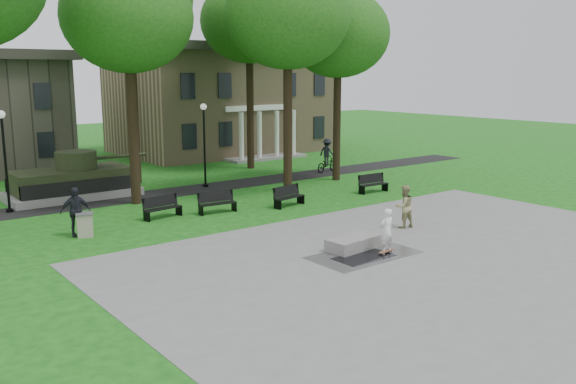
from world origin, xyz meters
The scene contains 25 objects.
ground centered at (0.00, 0.00, 0.00)m, with size 120.00×120.00×0.00m, color #144B11.
plaza centered at (0.00, -5.00, 0.01)m, with size 22.00×16.00×0.02m, color gray.
footpath centered at (0.00, 12.00, 0.01)m, with size 44.00×2.60×0.01m, color black.
building_right centered at (10.00, 26.00, 4.34)m, with size 17.00×12.00×8.60m.
tree_1 centered at (-4.50, 10.50, 8.95)m, with size 6.20×6.20×11.63m.
tree_2 centered at (3.50, 8.50, 9.32)m, with size 6.60×6.60×12.16m.
tree_3 centered at (8.00, 9.50, 8.60)m, with size 6.00×6.00×11.19m.
tree_4 centered at (-2.00, 16.00, 10.39)m, with size 7.20×7.20×13.50m.
tree_5 centered at (6.50, 16.50, 9.67)m, with size 6.40×6.40×12.44m.
lamp_left centered at (-10.00, 12.30, 2.79)m, with size 0.36×0.36×4.73m.
lamp_mid centered at (0.50, 12.30, 2.79)m, with size 0.36×0.36×4.73m.
lamp_right centered at (10.50, 12.30, 2.79)m, with size 0.36×0.36×4.73m.
tank_monument centered at (-6.46, 14.00, 0.86)m, with size 7.45×3.40×2.40m.
puddle centered at (-1.95, -2.95, 0.02)m, with size 2.20×1.20×0.00m, color black.
concrete_block centered at (-1.49, -1.98, 0.24)m, with size 2.20×1.00×0.45m, color gray.
skateboard centered at (-0.93, -3.05, 0.06)m, with size 0.78×0.20×0.07m, color brown.
skateboarder centered at (-0.86, -2.97, 0.82)m, with size 0.59×0.38×1.61m, color white.
friend_watching centered at (2.34, -0.94, 0.92)m, with size 0.88×0.69×1.81m, color #9B9664.
pedestrian_walker centered at (-8.95, 6.21, 0.99)m, with size 1.16×0.48×1.98m, color black.
cyclist centered at (9.54, 12.10, 0.90)m, with size 2.10×1.24×2.19m.
park_bench_0 centered at (-4.86, 6.91, 0.52)m, with size 1.84×0.75×1.00m.
park_bench_1 centered at (-2.40, 6.29, 0.52)m, with size 1.84×0.70×1.00m.
park_bench_2 centered at (1.14, 5.40, 0.52)m, with size 1.85×0.85×1.00m.
park_bench_3 centered at (6.90, 5.36, 0.52)m, with size 1.82×0.61×1.00m.
trash_bin centered at (-8.71, 5.89, 0.49)m, with size 0.84×0.84×0.96m.
Camera 1 is at (-16.69, -17.61, 6.41)m, focal length 38.00 mm.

